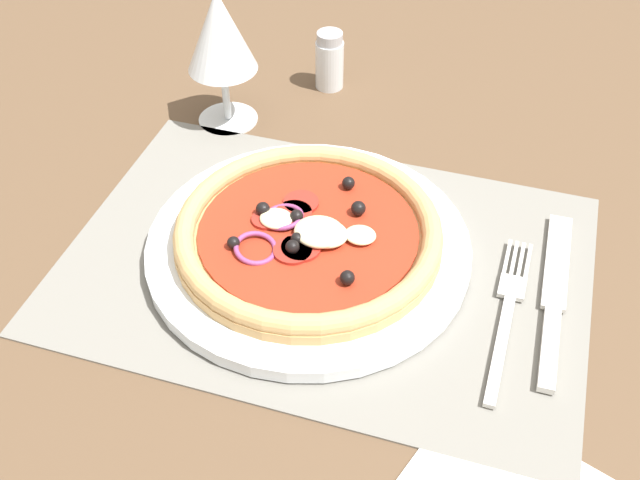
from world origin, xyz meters
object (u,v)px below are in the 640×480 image
(plate, at_px, (308,246))
(wine_glass, at_px, (220,36))
(pizza, at_px, (308,232))
(knife, at_px, (554,293))
(pepper_shaker, at_px, (330,61))
(fork, at_px, (508,307))

(plate, bearing_deg, wine_glass, 130.40)
(plate, bearing_deg, pizza, -94.54)
(knife, relative_size, pepper_shaker, 2.99)
(wine_glass, bearing_deg, pepper_shaker, 48.83)
(knife, distance_m, wine_glass, 0.41)
(pizza, distance_m, pepper_shaker, 0.28)
(pizza, bearing_deg, wine_glass, 130.37)
(fork, bearing_deg, knife, -51.42)
(plate, xyz_separation_m, pepper_shaker, (-0.06, 0.27, 0.02))
(plate, xyz_separation_m, pizza, (-0.00, -0.00, 0.02))
(fork, height_order, pepper_shaker, pepper_shaker)
(pizza, bearing_deg, plate, 85.46)
(fork, bearing_deg, pizza, 85.72)
(wine_glass, bearing_deg, fork, -30.27)
(fork, xyz_separation_m, pepper_shaker, (-0.24, 0.29, 0.03))
(wine_glass, xyz_separation_m, pepper_shaker, (0.09, 0.10, -0.07))
(plate, xyz_separation_m, wine_glass, (-0.15, 0.17, 0.09))
(plate, bearing_deg, knife, 2.88)
(fork, distance_m, pepper_shaker, 0.37)
(wine_glass, bearing_deg, pizza, -49.63)
(plate, relative_size, pizza, 1.22)
(plate, height_order, pizza, pizza)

